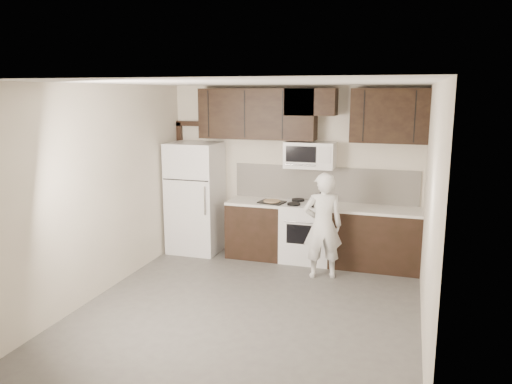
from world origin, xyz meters
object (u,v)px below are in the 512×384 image
at_px(microwave, 310,155).
at_px(person, 323,226).
at_px(stove, 307,232).
at_px(refrigerator, 196,198).

height_order(microwave, person, microwave).
bearing_deg(microwave, person, -64.94).
bearing_deg(stove, refrigerator, -178.49).
distance_m(refrigerator, person, 2.29).
bearing_deg(person, microwave, -82.74).
relative_size(stove, person, 0.62).
xyz_separation_m(stove, refrigerator, (-1.85, -0.05, 0.44)).
height_order(stove, microwave, microwave).
distance_m(microwave, refrigerator, 2.00).
relative_size(stove, refrigerator, 0.52).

